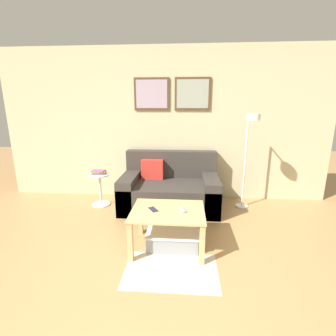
# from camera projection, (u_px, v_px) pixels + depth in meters

# --- Properties ---
(wall_back) EXTENTS (5.60, 0.09, 2.55)m
(wall_back) POSITION_uv_depth(u_px,v_px,m) (164.00, 125.00, 4.17)
(wall_back) COLOR #C6BC93
(wall_back) RESTS_ON ground_plane
(area_rug) EXTENTS (0.93, 0.60, 0.01)m
(area_rug) POSITION_uv_depth(u_px,v_px,m) (171.00, 271.00, 2.42)
(area_rug) COLOR beige
(area_rug) RESTS_ON ground_plane
(couch) EXTENTS (1.52, 0.93, 0.87)m
(couch) POSITION_uv_depth(u_px,v_px,m) (170.00, 189.00, 3.94)
(couch) COLOR #38332D
(couch) RESTS_ON ground_plane
(coffee_table) EXTENTS (0.82, 0.66, 0.46)m
(coffee_table) POSITION_uv_depth(u_px,v_px,m) (168.00, 217.00, 2.76)
(coffee_table) COLOR tan
(coffee_table) RESTS_ON ground_plane
(storage_bin) EXTENTS (0.60, 0.41, 0.20)m
(storage_bin) POSITION_uv_depth(u_px,v_px,m) (173.00, 238.00, 2.84)
(storage_bin) COLOR gray
(storage_bin) RESTS_ON ground_plane
(floor_lamp) EXTENTS (0.20, 0.46, 1.50)m
(floor_lamp) POSITION_uv_depth(u_px,v_px,m) (249.00, 143.00, 3.56)
(floor_lamp) COLOR white
(floor_lamp) RESTS_ON ground_plane
(side_table) EXTENTS (0.35, 0.35, 0.53)m
(side_table) POSITION_uv_depth(u_px,v_px,m) (100.00, 186.00, 3.99)
(side_table) COLOR white
(side_table) RESTS_ON ground_plane
(book_stack) EXTENTS (0.23, 0.15, 0.06)m
(book_stack) POSITION_uv_depth(u_px,v_px,m) (99.00, 172.00, 3.93)
(book_stack) COLOR #4C4C51
(book_stack) RESTS_ON side_table
(remote_control) EXTENTS (0.09, 0.15, 0.02)m
(remote_control) POSITION_uv_depth(u_px,v_px,m) (183.00, 210.00, 2.72)
(remote_control) COLOR #99999E
(remote_control) RESTS_ON coffee_table
(cell_phone) EXTENTS (0.13, 0.15, 0.01)m
(cell_phone) POSITION_uv_depth(u_px,v_px,m) (153.00, 209.00, 2.75)
(cell_phone) COLOR #1E2338
(cell_phone) RESTS_ON coffee_table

